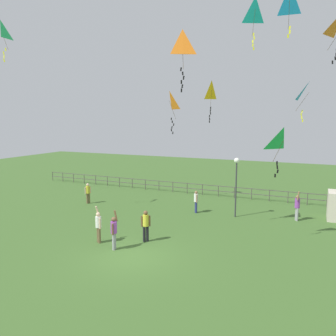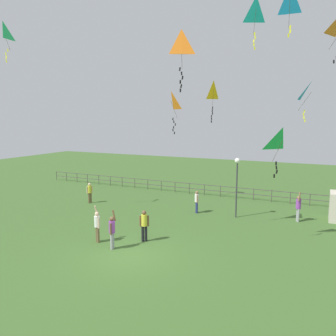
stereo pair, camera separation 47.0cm
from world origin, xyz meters
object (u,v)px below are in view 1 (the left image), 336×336
person_3 (99,225)px  kite_7 (1,32)px  person_1 (114,230)px  lamppost (236,174)px  person_2 (88,192)px  person_0 (196,200)px  person_5 (297,206)px  person_4 (146,224)px  kite_5 (283,142)px  kite_8 (255,11)px  kite_1 (182,46)px  kite_3 (170,102)px  kite_2 (309,93)px  kite_6 (212,92)px  kite_4 (290,0)px

person_3 → kite_7: size_ratio=0.77×
person_1 → person_3: person_1 is taller
lamppost → person_2: 11.62m
lamppost → person_0: bearing=-177.7°
person_5 → kite_7: kite_7 is taller
person_1 → person_3: (-1.27, 0.47, -0.01)m
person_4 → kite_5: size_ratio=0.68×
kite_5 → kite_8: kite_8 is taller
person_3 → kite_1: (3.54, 3.07, 9.47)m
person_4 → person_5: person_5 is taller
lamppost → person_3: 9.74m
kite_3 → kite_8: size_ratio=1.03×
person_2 → kite_7: kite_7 is taller
person_2 → kite_2: size_ratio=0.58×
kite_7 → kite_6: bearing=45.0°
kite_2 → kite_4: 7.54m
person_2 → person_4: bearing=-34.3°
person_2 → kite_7: 12.41m
person_4 → kite_7: size_ratio=0.68×
kite_6 → kite_7: (-10.61, -10.60, 3.27)m
kite_1 → lamppost: bearing=65.7°
person_3 → kite_4: 15.96m
person_2 → person_4: person_4 is taller
kite_1 → kite_7: kite_7 is taller
person_3 → person_5: (9.48, 8.49, 0.01)m
person_3 → kite_1: bearing=41.0°
person_4 → kite_2: 15.06m
person_4 → kite_5: kite_5 is taller
kite_5 → kite_2: bearing=84.3°
kite_4 → kite_3: bearing=156.2°
kite_6 → person_1: bearing=-95.3°
lamppost → kite_6: (-3.18, 4.54, 5.78)m
kite_1 → kite_2: kite_1 is taller
person_0 → kite_2: size_ratio=0.57×
person_0 → person_2: 8.67m
person_0 → person_3: person_3 is taller
kite_2 → kite_6: kite_6 is taller
person_1 → person_3: size_ratio=1.01×
kite_1 → kite_6: 9.38m
kite_1 → kite_5: kite_1 is taller
kite_2 → kite_5: 8.95m
person_4 → person_0: bearing=84.4°
kite_3 → kite_6: bearing=39.8°
kite_4 → kite_8: (-2.23, 2.27, 0.36)m
kite_7 → kite_1: bearing=7.0°
kite_4 → kite_8: kite_8 is taller
lamppost → person_5: lamppost is taller
person_1 → person_5: bearing=47.5°
person_4 → kite_8: bearing=60.2°
kite_4 → lamppost: bearing=151.4°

